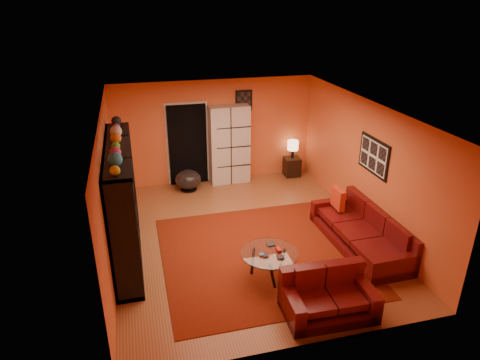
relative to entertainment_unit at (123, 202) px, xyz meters
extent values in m
plane|color=brown|center=(2.27, 0.00, -1.05)|extent=(6.00, 6.00, 0.00)
plane|color=white|center=(2.27, 0.00, 1.55)|extent=(6.00, 6.00, 0.00)
plane|color=#DE6130|center=(2.27, 3.00, 0.25)|extent=(6.00, 0.00, 6.00)
plane|color=#DE6130|center=(2.27, -3.00, 0.25)|extent=(6.00, 0.00, 6.00)
plane|color=#DE6130|center=(-0.23, 0.00, 0.25)|extent=(0.00, 6.00, 6.00)
plane|color=#DE6130|center=(4.78, 0.00, 0.25)|extent=(0.00, 6.00, 6.00)
cube|color=#5C170A|center=(2.38, -0.70, -1.04)|extent=(3.60, 3.60, 0.01)
cube|color=black|center=(1.57, 2.96, -0.03)|extent=(0.95, 0.10, 2.04)
cube|color=black|center=(4.75, -0.30, 0.55)|extent=(0.03, 1.00, 0.70)
cube|color=black|center=(3.02, 2.98, 1.00)|extent=(0.42, 0.03, 0.52)
cube|color=black|center=(0.00, 0.00, 0.00)|extent=(0.45, 3.00, 2.10)
imported|color=black|center=(0.05, -0.04, -0.06)|extent=(0.95, 0.12, 0.55)
cube|color=#4B0A0C|center=(4.32, -0.87, -0.89)|extent=(1.05, 2.44, 0.32)
cube|color=#4B0A0C|center=(4.73, -0.86, -0.62)|extent=(0.24, 2.42, 0.85)
cube|color=#4B0A0C|center=(4.35, -1.99, -0.74)|extent=(0.99, 0.20, 0.62)
cube|color=#4B0A0C|center=(4.30, 0.25, -0.74)|extent=(0.99, 0.20, 0.62)
cube|color=#4B0A0C|center=(4.30, -1.56, -0.58)|extent=(0.79, 0.68, 0.12)
cube|color=#4B0A0C|center=(4.29, -0.87, -0.58)|extent=(0.79, 0.68, 0.12)
cube|color=#4B0A0C|center=(4.27, -0.18, -0.58)|extent=(0.79, 0.68, 0.12)
cube|color=#4B0A0C|center=(2.89, -2.50, -0.89)|extent=(1.37, 0.85, 0.32)
cube|color=#4B0A0C|center=(2.90, -2.19, -0.62)|extent=(1.35, 0.22, 0.85)
cube|color=#4B0A0C|center=(3.47, -2.52, -0.74)|extent=(0.21, 0.81, 0.62)
cube|color=#4B0A0C|center=(2.31, -2.48, -0.74)|extent=(0.21, 0.81, 0.62)
cube|color=#4B0A0C|center=(3.14, -2.55, -0.58)|extent=(0.49, 0.60, 0.12)
cube|color=#4B0A0C|center=(2.64, -2.53, -0.58)|extent=(0.49, 0.60, 0.12)
cube|color=red|center=(4.22, -0.04, -0.42)|extent=(0.12, 0.42, 0.42)
cylinder|color=silver|center=(2.31, -1.40, -0.57)|extent=(0.97, 0.97, 0.02)
cylinder|color=black|center=(2.59, -1.29, -0.81)|extent=(0.05, 0.05, 0.46)
cylinder|color=black|center=(2.08, -1.21, -0.81)|extent=(0.05, 0.05, 0.46)
cylinder|color=black|center=(2.27, -1.69, -0.81)|extent=(0.05, 0.05, 0.46)
cube|color=silver|center=(2.60, 2.80, -0.05)|extent=(1.01, 0.47, 1.99)
cylinder|color=black|center=(1.49, 2.50, -1.03)|extent=(0.44, 0.44, 0.03)
cylinder|color=black|center=(1.49, 2.50, -0.95)|extent=(0.06, 0.06, 0.15)
ellipsoid|color=#403839|center=(1.49, 2.50, -0.76)|extent=(0.63, 0.63, 0.48)
cube|color=black|center=(4.30, 2.75, -0.80)|extent=(0.41, 0.41, 0.50)
cylinder|color=black|center=(4.30, 2.75, -0.44)|extent=(0.08, 0.08, 0.23)
cylinder|color=#F6C787|center=(4.30, 2.75, -0.20)|extent=(0.28, 0.28, 0.25)
camera|label=1|loc=(0.32, -7.16, 3.41)|focal=32.00mm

